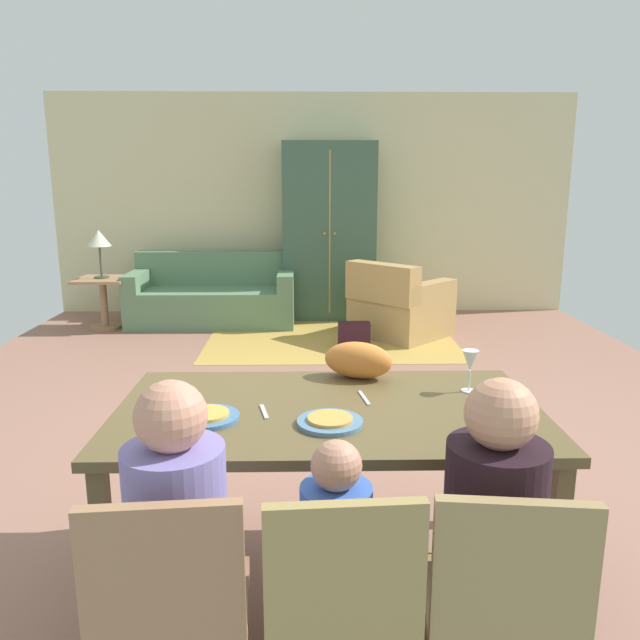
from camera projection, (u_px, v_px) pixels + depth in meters
ground_plane at (317, 401)px, 4.74m from camera, size 6.45×6.67×0.02m
back_wall at (313, 205)px, 7.74m from camera, size 6.45×0.10×2.70m
dining_table at (328, 424)px, 2.50m from camera, size 1.71×0.96×0.76m
plate_near_man at (207, 417)px, 2.36m from camera, size 0.25×0.25×0.02m
pizza_near_man at (207, 414)px, 2.35m from camera, size 0.17×0.17×0.01m
plate_near_child at (330, 422)px, 2.31m from camera, size 0.25×0.25×0.02m
pizza_near_child at (330, 419)px, 2.30m from camera, size 0.17×0.17×0.01m
wine_glass at (470, 362)px, 2.64m from camera, size 0.07×0.07×0.19m
fork at (264, 412)px, 2.43m from camera, size 0.05×0.15×0.01m
knife at (364, 398)px, 2.58m from camera, size 0.04×0.17×0.01m
dining_chair_man at (172, 608)px, 1.72m from camera, size 0.45×0.45×0.87m
person_man at (181, 563)px, 1.88m from camera, size 0.30×0.41×1.11m
dining_chair_child at (340, 606)px, 1.72m from camera, size 0.45×0.45×0.87m
person_child at (335, 585)px, 1.90m from camera, size 0.22×0.29×0.92m
dining_chair_woman at (501, 603)px, 1.73m from camera, size 0.46×0.46×0.87m
person_woman at (488, 559)px, 1.90m from camera, size 0.31×0.41×1.11m
cat at (358, 360)px, 2.84m from camera, size 0.35×0.26×0.17m
area_rug at (331, 340)px, 6.53m from camera, size 2.60×1.80×0.01m
couch at (214, 298)px, 7.27m from camera, size 1.91×0.86×0.82m
armchair at (398, 307)px, 6.63m from camera, size 1.21×1.21×0.82m
armoire at (329, 232)px, 7.43m from camera, size 1.10×0.59×2.10m
side_table at (103, 296)px, 6.98m from camera, size 0.56×0.56×0.58m
table_lamp at (99, 240)px, 6.84m from camera, size 0.26×0.26×0.54m
handbag at (354, 335)px, 6.21m from camera, size 0.32×0.16×0.26m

